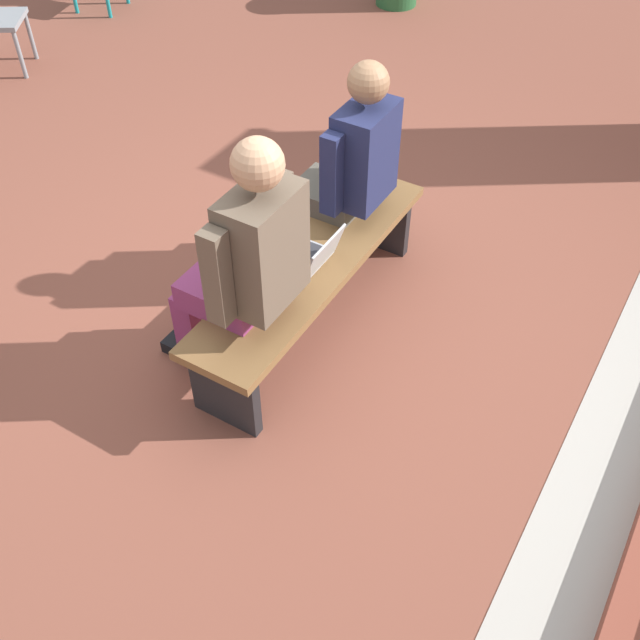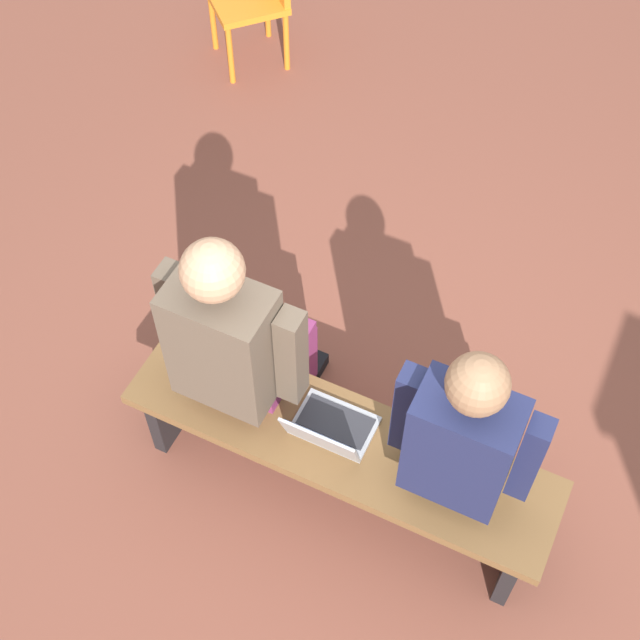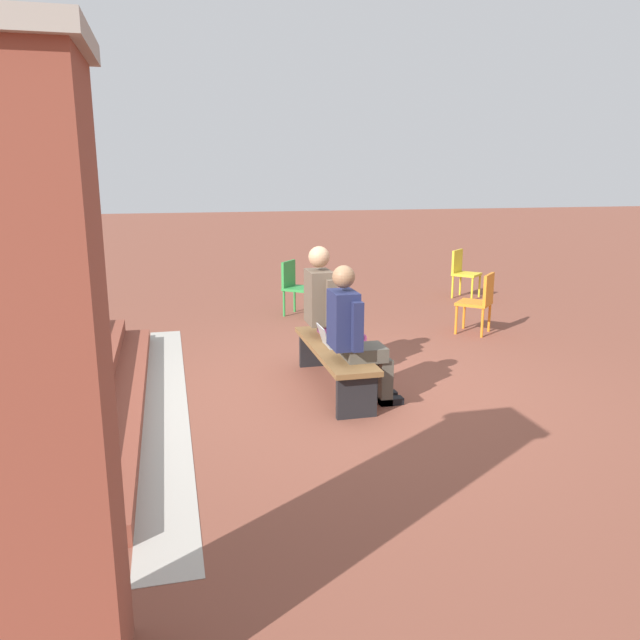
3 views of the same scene
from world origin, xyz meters
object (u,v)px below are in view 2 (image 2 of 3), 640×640
Objects in this scene: person_student at (467,438)px; laptop at (329,430)px; person_adult at (241,341)px; bench at (340,449)px.

person_student reaches higher than laptop.
person_student is 0.95× the size of person_adult.
laptop is (0.04, 0.01, 0.15)m from bench.
bench is 1.33× the size of person_student.
person_adult is 4.43× the size of laptop.
person_adult reaches higher than bench.
bench is 0.15m from laptop.
person_adult is (0.47, -0.07, 0.39)m from bench.
bench is 5.62× the size of laptop.
person_adult is at bearing -0.24° from person_student.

